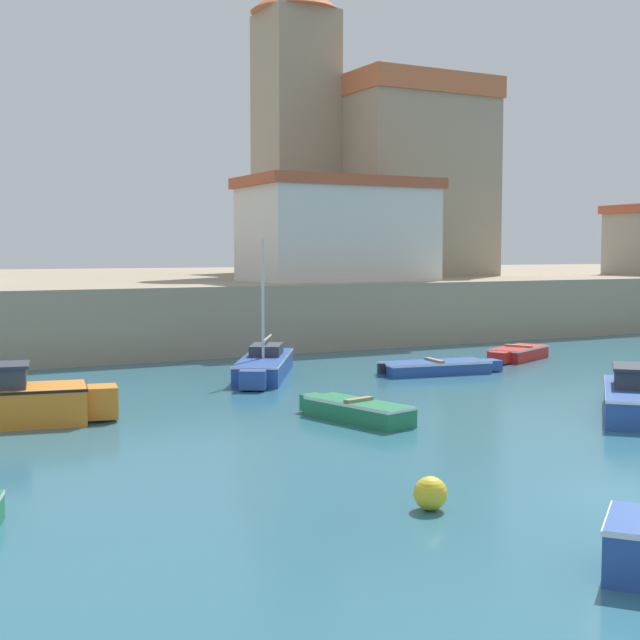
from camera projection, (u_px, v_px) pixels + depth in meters
quay_seawall at (91, 299)px, 52.81m from camera, size 120.00×40.00×2.86m
dinghy_blue_1 at (438, 367)px, 31.10m from camera, size 4.64×1.92×0.51m
dinghy_green_6 at (356, 410)px, 22.43m from camera, size 1.72×3.60×0.59m
sailboat_blue_8 at (264, 364)px, 30.29m from camera, size 4.18×5.93×4.67m
dinghy_red_9 at (517, 353)px, 35.02m from camera, size 3.63×2.46×0.58m
mooring_buoy at (430, 493)px, 14.67m from camera, size 0.56×0.56×0.56m
church at (356, 174)px, 54.51m from camera, size 12.83×16.33×16.69m
harbor_shed_mid_row at (338, 229)px, 42.34m from camera, size 9.04×5.24×4.85m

